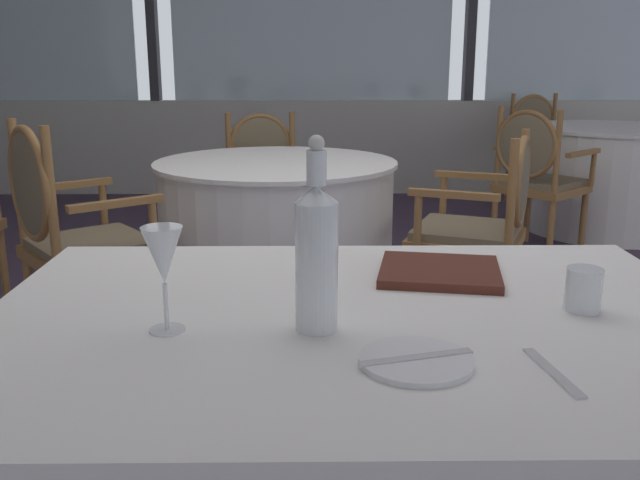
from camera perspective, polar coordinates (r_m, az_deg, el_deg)
ground_plane at (r=2.75m, az=-0.47°, el=-11.77°), size 13.88×13.88×0.00m
window_wall_far at (r=6.47m, az=-0.66°, el=13.73°), size 9.06×0.14×2.81m
side_plate at (r=1.15m, az=7.85°, el=-9.70°), size 0.19×0.19×0.01m
butter_knife at (r=1.14m, az=7.85°, el=-9.46°), size 0.19×0.07×0.00m
dinner_fork at (r=1.16m, az=18.42°, el=-10.16°), size 0.04×0.18×0.00m
water_bottle at (r=1.23m, az=-0.18°, el=-1.11°), size 0.08×0.08×0.35m
wine_glass at (r=1.25m, az=-12.66°, el=-1.45°), size 0.07×0.07×0.19m
water_tumbler at (r=1.44m, az=20.65°, el=-3.79°), size 0.07×0.07×0.08m
menu_book at (r=1.59m, az=9.72°, el=-2.55°), size 0.30×0.28×0.02m
background_table_0 at (r=5.51m, az=22.49°, el=4.63°), size 1.21×1.21×0.75m
dining_chair_0_0 at (r=4.58m, az=17.12°, el=5.41°), size 0.66×0.66×0.93m
dining_chair_0_2 at (r=6.35m, az=17.35°, el=7.82°), size 0.60×0.55×0.93m
background_table_2 at (r=3.42m, az=-3.53°, el=0.24°), size 1.16×1.16×0.75m
dining_chair_2_0 at (r=2.93m, az=-19.96°, el=1.12°), size 0.65×0.66×0.99m
dining_chair_2_1 at (r=3.10m, az=13.40°, el=1.69°), size 0.60×0.64×0.92m
dining_chair_2_2 at (r=4.37m, az=-4.71°, el=5.37°), size 0.58×0.52×0.89m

